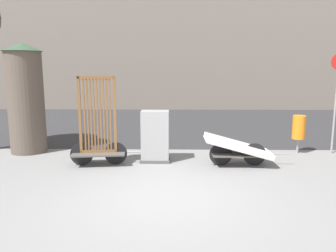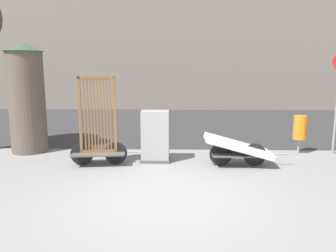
{
  "view_description": "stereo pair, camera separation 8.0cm",
  "coord_description": "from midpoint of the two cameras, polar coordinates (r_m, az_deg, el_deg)",
  "views": [
    {
      "loc": [
        0.15,
        -6.05,
        2.48
      ],
      "look_at": [
        0.0,
        2.21,
        1.04
      ],
      "focal_mm": 35.0,
      "sensor_mm": 36.0,
      "label": 1
    },
    {
      "loc": [
        0.23,
        -6.05,
        2.48
      ],
      "look_at": [
        0.0,
        2.21,
        1.04
      ],
      "focal_mm": 35.0,
      "sensor_mm": 36.0,
      "label": 2
    }
  ],
  "objects": [
    {
      "name": "ground_plane",
      "position": [
        6.54,
        -0.19,
        -12.37
      ],
      "size": [
        60.0,
        60.0,
        0.0
      ],
      "primitive_type": "plane",
      "color": "slate"
    },
    {
      "name": "road_strip",
      "position": [
        15.23,
        0.86,
        0.53
      ],
      "size": [
        56.0,
        10.17,
        0.01
      ],
      "color": "#2D2D30",
      "rests_on": "ground_plane"
    },
    {
      "name": "bike_cart_with_bedframe",
      "position": [
        8.66,
        -11.74,
        -1.49
      ],
      "size": [
        2.1,
        0.85,
        2.31
      ],
      "rotation": [
        0.0,
        0.0,
        0.12
      ],
      "color": "#4C4742",
      "rests_on": "ground_plane"
    },
    {
      "name": "bike_cart_with_mattress",
      "position": [
        8.65,
        12.37,
        -3.77
      ],
      "size": [
        2.24,
        0.84,
        0.82
      ],
      "rotation": [
        0.0,
        0.0,
        0.01
      ],
      "color": "#4C4742",
      "rests_on": "ground_plane"
    },
    {
      "name": "utility_cabinet",
      "position": [
        8.83,
        -1.97,
        -2.07
      ],
      "size": [
        0.8,
        0.54,
        1.38
      ],
      "color": "#4C4C4C",
      "rests_on": "ground_plane"
    },
    {
      "name": "trash_bin",
      "position": [
        10.41,
        22.17,
        -0.28
      ],
      "size": [
        0.37,
        0.37,
        1.13
      ],
      "color": "gray",
      "rests_on": "ground_plane"
    },
    {
      "name": "advertising_column",
      "position": [
        10.6,
        -23.19,
        4.56
      ],
      "size": [
        1.16,
        1.16,
        3.23
      ],
      "color": "brown",
      "rests_on": "ground_plane"
    }
  ]
}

